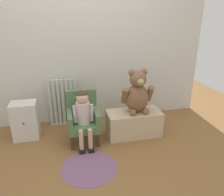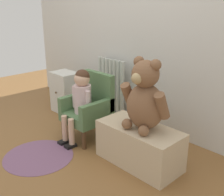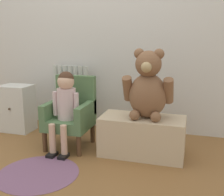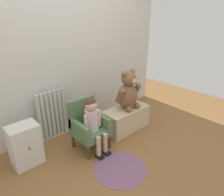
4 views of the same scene
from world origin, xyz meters
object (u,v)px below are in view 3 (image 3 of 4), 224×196
(small_dresser, at_px, (17,108))
(child_armchair, at_px, (71,113))
(low_bench, at_px, (142,136))
(floor_rug, at_px, (38,173))
(large_teddy_bear, at_px, (148,88))
(radiator, at_px, (71,97))
(child_figure, at_px, (65,100))

(small_dresser, distance_m, child_armchair, 0.78)
(low_bench, xyz_separation_m, floor_rug, (-0.69, -0.58, -0.17))
(large_teddy_bear, bearing_deg, radiator, 150.73)
(child_figure, xyz_separation_m, large_teddy_bear, (0.72, 0.09, 0.13))
(radiator, xyz_separation_m, low_bench, (0.92, -0.54, -0.18))
(child_armchair, bearing_deg, large_teddy_bear, -1.70)
(child_armchair, bearing_deg, child_figure, -90.00)
(small_dresser, xyz_separation_m, large_teddy_bear, (1.47, -0.24, 0.35))
(low_bench, distance_m, floor_rug, 0.92)
(low_bench, bearing_deg, radiator, 149.47)
(child_armchair, relative_size, floor_rug, 1.05)
(child_armchair, relative_size, low_bench, 0.90)
(radiator, height_order, small_dresser, radiator)
(low_bench, height_order, large_teddy_bear, large_teddy_bear)
(low_bench, relative_size, floor_rug, 1.17)
(low_bench, height_order, floor_rug, low_bench)
(small_dresser, relative_size, low_bench, 0.70)
(radiator, bearing_deg, large_teddy_bear, -29.27)
(small_dresser, relative_size, large_teddy_bear, 0.86)
(small_dresser, height_order, large_teddy_bear, large_teddy_bear)
(child_armchair, distance_m, large_teddy_bear, 0.78)
(low_bench, relative_size, large_teddy_bear, 1.24)
(child_armchair, xyz_separation_m, floor_rug, (-0.01, -0.61, -0.32))
(radiator, distance_m, small_dresser, 0.60)
(small_dresser, height_order, child_figure, child_figure)
(small_dresser, distance_m, child_figure, 0.84)
(child_figure, bearing_deg, floor_rug, -90.80)
(radiator, relative_size, child_figure, 0.97)
(radiator, distance_m, large_teddy_bear, 1.13)
(child_armchair, bearing_deg, small_dresser, 163.69)
(child_armchair, relative_size, large_teddy_bear, 1.12)
(radiator, distance_m, child_armchair, 0.57)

